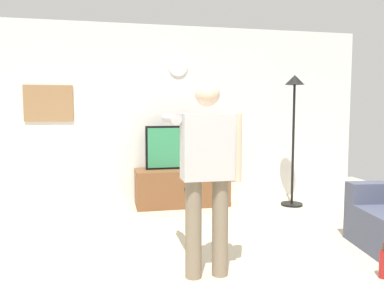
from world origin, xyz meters
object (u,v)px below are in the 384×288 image
object	(u,v)px
framed_picture	(49,103)
person_standing_nearer_lamp	(207,167)
wall_clock	(178,66)
television	(181,147)
floor_lamp	(294,113)
tv_stand	(182,187)
beverage_bottle	(383,264)

from	to	relation	value
framed_picture	person_standing_nearer_lamp	xyz separation A→B (m)	(1.64, -2.74, -0.57)
wall_clock	framed_picture	world-z (taller)	wall_clock
framed_picture	television	bearing A→B (deg)	-7.49
wall_clock	framed_picture	bearing A→B (deg)	179.85
wall_clock	floor_lamp	distance (m)	1.87
tv_stand	framed_picture	bearing A→B (deg)	171.13
tv_stand	floor_lamp	distance (m)	1.99
tv_stand	person_standing_nearer_lamp	bearing A→B (deg)	-95.82
tv_stand	television	size ratio (longest dim) A/B	1.29
television	floor_lamp	world-z (taller)	floor_lamp
tv_stand	wall_clock	bearing A→B (deg)	90.00
tv_stand	beverage_bottle	world-z (taller)	tv_stand
framed_picture	wall_clock	bearing A→B (deg)	-0.15
television	person_standing_nearer_lamp	bearing A→B (deg)	-95.71
wall_clock	beverage_bottle	world-z (taller)	wall_clock
person_standing_nearer_lamp	beverage_bottle	size ratio (longest dim) A/B	5.43
television	person_standing_nearer_lamp	xyz separation A→B (m)	(-0.25, -2.49, 0.08)
tv_stand	television	xyz separation A→B (m)	(-0.00, 0.05, 0.60)
tv_stand	person_standing_nearer_lamp	xyz separation A→B (m)	(-0.25, -2.44, 0.68)
tv_stand	floor_lamp	bearing A→B (deg)	-12.58
wall_clock	beverage_bottle	xyz separation A→B (m)	(1.21, -3.11, -1.96)
tv_stand	beverage_bottle	bearing A→B (deg)	-66.75
floor_lamp	person_standing_nearer_lamp	world-z (taller)	floor_lamp
floor_lamp	beverage_bottle	world-z (taller)	floor_lamp
tv_stand	framed_picture	size ratio (longest dim) A/B	2.02
wall_clock	person_standing_nearer_lamp	world-z (taller)	wall_clock
tv_stand	wall_clock	xyz separation A→B (m)	(-0.00, 0.29, 1.81)
floor_lamp	television	bearing A→B (deg)	165.85
tv_stand	framed_picture	distance (m)	2.28
television	floor_lamp	xyz separation A→B (m)	(1.61, -0.41, 0.51)
television	wall_clock	world-z (taller)	wall_clock
wall_clock	tv_stand	bearing A→B (deg)	-90.00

